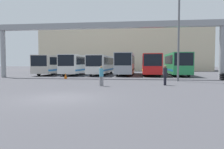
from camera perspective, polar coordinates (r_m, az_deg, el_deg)
ground_plane at (r=12.09m, az=-13.31°, el=-5.97°), size 200.00×200.00×0.00m
building_backdrop at (r=56.50m, az=3.17°, el=6.34°), size 40.66×12.00×10.24m
overhead_gantry at (r=26.78m, az=-1.77°, el=11.11°), size 27.33×0.80×6.72m
bus_slot_0 at (r=36.31m, az=-15.06°, el=2.72°), size 2.56×10.21×3.01m
bus_slot_1 at (r=35.05m, az=-9.19°, el=2.85°), size 2.52×10.28×3.08m
bus_slot_2 at (r=35.12m, az=-2.67°, el=2.81°), size 2.45×12.27×2.99m
bus_slot_3 at (r=34.64m, az=3.64°, el=3.07°), size 2.46×12.25×3.28m
bus_slot_4 at (r=33.48m, az=10.13°, el=2.87°), size 2.56×10.02×3.13m
bus_slot_5 at (r=34.17m, az=16.60°, el=2.92°), size 2.57×10.60×3.26m
pedestrian_mid_right at (r=18.82m, az=13.70°, el=-0.06°), size 0.35×0.35×1.67m
pedestrian_far_center at (r=17.69m, az=-2.79°, el=-0.22°), size 0.34×0.34×1.64m
traffic_cone at (r=26.59m, az=-12.02°, el=-0.36°), size 0.39×0.39×0.65m
lamp_post at (r=23.50m, az=17.01°, el=9.96°), size 0.36×0.36×8.79m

